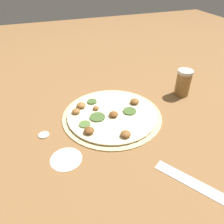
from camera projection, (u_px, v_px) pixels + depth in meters
The scene contains 5 objects.
ground_plane at pixel (112, 116), 0.80m from camera, with size 3.00×3.00×0.00m, color olive.
pizza at pixel (111, 115), 0.80m from camera, with size 0.36×0.36×0.03m.
spice_jar at pixel (183, 83), 0.90m from camera, with size 0.06×0.06×0.11m.
loose_cap at pixel (44, 135), 0.71m from camera, with size 0.04×0.04×0.01m.
flour_patch at pixel (66, 159), 0.63m from camera, with size 0.09×0.09×0.00m.
Camera 1 is at (0.21, 0.60, 0.48)m, focal length 35.00 mm.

